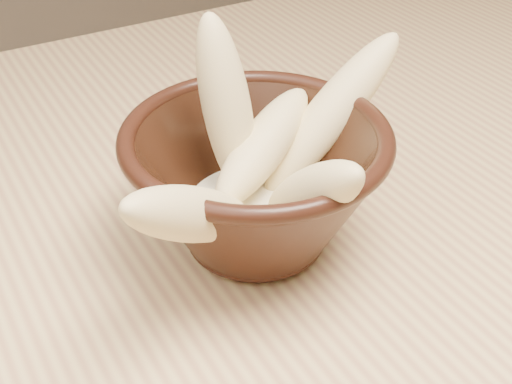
# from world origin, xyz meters

# --- Properties ---
(table) EXTENTS (1.20, 0.80, 0.75)m
(table) POSITION_xyz_m (0.00, 0.00, 0.67)
(table) COLOR #DDBB79
(table) RESTS_ON ground
(bowl) EXTENTS (0.20, 0.20, 0.11)m
(bowl) POSITION_xyz_m (-0.02, -0.07, 0.81)
(bowl) COLOR black
(bowl) RESTS_ON table
(milk_puddle) EXTENTS (0.11, 0.11, 0.02)m
(milk_puddle) POSITION_xyz_m (-0.02, -0.07, 0.79)
(milk_puddle) COLOR #FCF2CB
(milk_puddle) RESTS_ON bowl
(banana_upright) EXTENTS (0.06, 0.08, 0.15)m
(banana_upright) POSITION_xyz_m (-0.03, -0.04, 0.86)
(banana_upright) COLOR #EDD78C
(banana_upright) RESTS_ON bowl
(banana_left) EXTENTS (0.15, 0.11, 0.12)m
(banana_left) POSITION_xyz_m (-0.10, -0.12, 0.84)
(banana_left) COLOR #EDD78C
(banana_left) RESTS_ON bowl
(banana_right) EXTENTS (0.15, 0.05, 0.13)m
(banana_right) POSITION_xyz_m (0.05, -0.06, 0.84)
(banana_right) COLOR #EDD78C
(banana_right) RESTS_ON bowl
(banana_across) EXTENTS (0.13, 0.09, 0.07)m
(banana_across) POSITION_xyz_m (-0.01, -0.06, 0.83)
(banana_across) COLOR #EDD78C
(banana_across) RESTS_ON bowl
(banana_front) EXTENTS (0.04, 0.12, 0.11)m
(banana_front) POSITION_xyz_m (-0.01, -0.13, 0.83)
(banana_front) COLOR #EDD78C
(banana_front) RESTS_ON bowl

